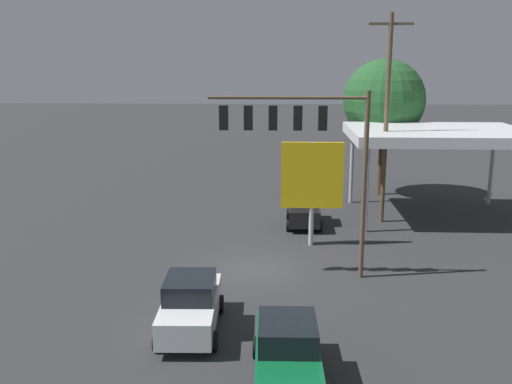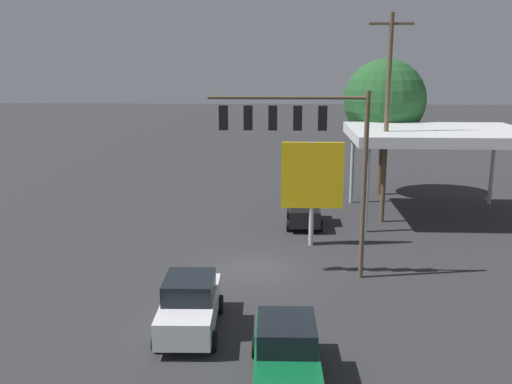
# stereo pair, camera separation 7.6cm
# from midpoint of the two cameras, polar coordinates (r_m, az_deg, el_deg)

# --- Properties ---
(ground_plane) EXTENTS (200.00, 200.00, 0.00)m
(ground_plane) POSITION_cam_midpoint_polar(r_m,az_deg,el_deg) (25.84, -0.27, -7.64)
(ground_plane) COLOR #2D2D30
(traffic_signal_assembly) EXTENTS (6.58, 0.43, 7.95)m
(traffic_signal_assembly) POSITION_cam_midpoint_polar(r_m,az_deg,el_deg) (23.54, 4.46, 5.63)
(traffic_signal_assembly) COLOR brown
(traffic_signal_assembly) RESTS_ON ground
(utility_pole) EXTENTS (2.40, 0.26, 11.65)m
(utility_pole) POSITION_cam_midpoint_polar(r_m,az_deg,el_deg) (32.79, 12.86, 7.44)
(utility_pole) COLOR brown
(utility_pole) RESTS_ON ground
(gas_station_canopy) EXTENTS (10.15, 7.85, 5.25)m
(gas_station_canopy) POSITION_cam_midpoint_polar(r_m,az_deg,el_deg) (34.85, 17.64, 5.44)
(gas_station_canopy) COLOR silver
(gas_station_canopy) RESTS_ON ground
(price_sign) EXTENTS (3.06, 0.27, 5.24)m
(price_sign) POSITION_cam_midpoint_polar(r_m,az_deg,el_deg) (28.24, 5.56, 1.47)
(price_sign) COLOR #B7B7BC
(price_sign) RESTS_ON ground
(sedan_far) EXTENTS (2.17, 4.46, 1.93)m
(sedan_far) POSITION_cam_midpoint_polar(r_m,az_deg,el_deg) (20.05, -6.68, -11.10)
(sedan_far) COLOR silver
(sedan_far) RESTS_ON ground
(sedan_waiting) EXTENTS (2.13, 4.43, 1.93)m
(sedan_waiting) POSITION_cam_midpoint_polar(r_m,az_deg,el_deg) (16.99, 3.01, -15.72)
(sedan_waiting) COLOR #0C592D
(sedan_waiting) RESTS_ON ground
(hatchback_crossing) EXTENTS (2.01, 3.83, 1.97)m
(hatchback_crossing) POSITION_cam_midpoint_polar(r_m,az_deg,el_deg) (32.37, 4.75, -1.66)
(hatchback_crossing) COLOR black
(hatchback_crossing) RESTS_ON ground
(street_tree) EXTENTS (5.50, 5.50, 9.28)m
(street_tree) POSITION_cam_midpoint_polar(r_m,az_deg,el_deg) (39.80, 12.62, 8.94)
(street_tree) COLOR #4C331E
(street_tree) RESTS_ON ground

